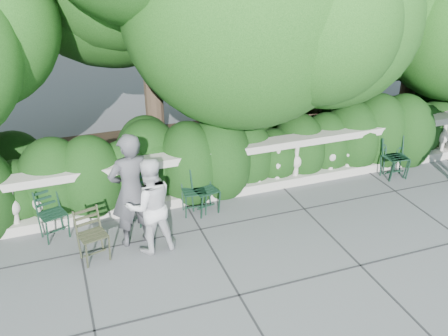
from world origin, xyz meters
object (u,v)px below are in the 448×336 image
object	(u,v)px
chair_weathered	(99,264)
chair_d	(196,217)
chair_b	(210,216)
person_woman_grey	(131,191)
chair_a	(150,225)
chair_c	(60,241)
chair_e	(396,180)
chair_f	(397,180)
person_casual_man	(150,206)

from	to	relation	value
chair_weathered	chair_d	bearing A→B (deg)	10.40
chair_b	person_woman_grey	bearing A→B (deg)	-177.85
chair_a	chair_d	size ratio (longest dim) A/B	1.00
chair_c	chair_e	size ratio (longest dim) A/B	1.00
chair_f	chair_e	bearing A→B (deg)	-174.77
chair_e	person_casual_man	world-z (taller)	person_casual_man
chair_c	chair_weathered	distance (m)	1.01
person_woman_grey	chair_d	bearing A→B (deg)	-169.84
person_woman_grey	chair_b	bearing A→B (deg)	-174.89
chair_e	chair_f	distance (m)	0.02
chair_b	chair_c	bearing A→B (deg)	165.80
chair_weathered	chair_b	bearing A→B (deg)	6.57
chair_a	chair_weathered	world-z (taller)	same
person_casual_man	chair_e	bearing A→B (deg)	-175.43
chair_c	person_casual_man	xyz separation A→B (m)	(1.41, -0.74, 0.79)
chair_d	person_casual_man	size ratio (longest dim) A/B	0.53
chair_a	chair_f	world-z (taller)	same
chair_d	chair_weathered	size ratio (longest dim) A/B	1.00
chair_b	person_woman_grey	distance (m)	1.74
chair_c	chair_a	bearing A→B (deg)	-18.99
person_woman_grey	chair_c	bearing A→B (deg)	-30.13
chair_a	chair_e	world-z (taller)	same
chair_b	person_casual_man	xyz separation A→B (m)	(-1.19, -0.64, 0.79)
chair_c	person_woman_grey	world-z (taller)	person_woman_grey
chair_a	chair_e	size ratio (longest dim) A/B	1.00
chair_a	person_casual_man	size ratio (longest dim) A/B	0.53
chair_e	chair_f	xyz separation A→B (m)	(0.02, -0.00, 0.00)
chair_b	chair_weathered	world-z (taller)	same
chair_d	chair_weathered	distance (m)	1.98
chair_b	person_woman_grey	size ratio (longest dim) A/B	0.44
chair_a	chair_f	size ratio (longest dim) A/B	1.00
chair_b	chair_f	bearing A→B (deg)	-11.86
person_casual_man	chair_b	bearing A→B (deg)	-154.23
chair_c	chair_e	world-z (taller)	same
chair_c	chair_f	bearing A→B (deg)	-18.78
chair_d	chair_e	size ratio (longest dim) A/B	1.00
chair_f	chair_c	bearing A→B (deg)	-169.17
chair_e	chair_a	bearing A→B (deg)	175.09
chair_d	chair_e	bearing A→B (deg)	4.89
chair_d	chair_e	distance (m)	4.28
chair_a	chair_b	bearing A→B (deg)	-18.62
person_woman_grey	chair_a	bearing A→B (deg)	-137.05
chair_e	chair_weathered	bearing A→B (deg)	-177.01
chair_b	person_woman_grey	xyz separation A→B (m)	(-1.41, -0.36, 0.96)
chair_c	person_woman_grey	bearing A→B (deg)	-39.09
chair_c	chair_d	xyz separation A→B (m)	(2.34, -0.05, 0.00)
chair_b	person_casual_man	world-z (taller)	person_casual_man
chair_d	person_woman_grey	xyz separation A→B (m)	(-1.16, -0.41, 0.96)
chair_a	chair_e	distance (m)	5.11
person_woman_grey	chair_f	bearing A→B (deg)	174.78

